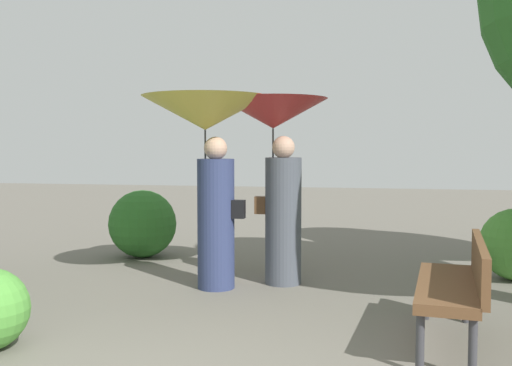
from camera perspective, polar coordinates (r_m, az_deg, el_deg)
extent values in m
cylinder|color=navy|center=(6.47, -3.93, -3.98)|extent=(0.41, 0.41, 1.43)
sphere|color=tan|center=(6.41, -3.96, 3.39)|extent=(0.26, 0.26, 0.26)
cylinder|color=#333338|center=(6.46, -4.95, 1.58)|extent=(0.02, 0.02, 0.81)
cone|color=#D8C64C|center=(6.47, -4.98, 6.79)|extent=(1.39, 1.39, 0.37)
cube|color=black|center=(6.35, -1.72, -2.56)|extent=(0.14, 0.10, 0.20)
cylinder|color=#474C56|center=(6.67, 2.67, -3.70)|extent=(0.41, 0.41, 1.44)
sphere|color=tan|center=(6.62, 2.69, 3.49)|extent=(0.26, 0.26, 0.26)
cylinder|color=#333338|center=(6.66, 1.67, 1.78)|extent=(0.02, 0.02, 0.83)
cone|color=#B22D2D|center=(6.67, 1.67, 6.78)|extent=(1.24, 1.24, 0.34)
cube|color=brown|center=(6.73, 0.50, -2.17)|extent=(0.14, 0.10, 0.20)
cylinder|color=#38383D|center=(5.60, 16.24, -10.43)|extent=(0.06, 0.06, 0.44)
cylinder|color=#38383D|center=(5.60, 19.78, -10.49)|extent=(0.06, 0.06, 0.44)
cylinder|color=#38383D|center=(4.31, 15.69, -14.65)|extent=(0.06, 0.06, 0.44)
cylinder|color=#38383D|center=(4.31, 20.36, -14.73)|extent=(0.06, 0.06, 0.44)
cube|color=brown|center=(4.89, 18.07, -9.60)|extent=(0.59, 1.54, 0.08)
cube|color=brown|center=(4.86, 20.97, -7.39)|extent=(0.22, 1.50, 0.35)
sphere|color=#2D6B28|center=(8.45, -10.99, -3.91)|extent=(0.95, 0.95, 0.95)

